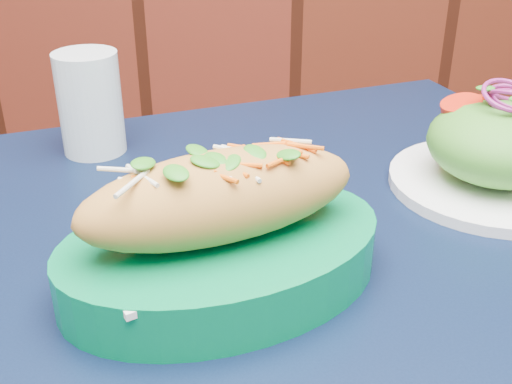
{
  "coord_description": "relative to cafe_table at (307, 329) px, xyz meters",
  "views": [
    {
      "loc": [
        -0.16,
        1.34,
        1.07
      ],
      "look_at": [
        -0.14,
        1.84,
        0.81
      ],
      "focal_mm": 45.0,
      "sensor_mm": 36.0,
      "label": 1
    }
  ],
  "objects": [
    {
      "name": "cafe_table",
      "position": [
        0.0,
        0.0,
        0.0
      ],
      "size": [
        1.01,
        1.01,
        0.75
      ],
      "rotation": [
        0.0,
        0.0,
        0.33
      ],
      "color": "black",
      "rests_on": "ground"
    },
    {
      "name": "banh_mi_basket",
      "position": [
        -0.08,
        -0.04,
        0.14
      ],
      "size": [
        0.32,
        0.27,
        0.13
      ],
      "rotation": [
        0.0,
        0.0,
        0.39
      ],
      "color": "#007340",
      "rests_on": "cafe_table"
    },
    {
      "name": "salad_plate",
      "position": [
        0.21,
        0.13,
        0.13
      ],
      "size": [
        0.22,
        0.22,
        0.11
      ],
      "rotation": [
        0.0,
        0.0,
        0.16
      ],
      "color": "white",
      "rests_on": "cafe_table"
    },
    {
      "name": "water_glass",
      "position": [
        -0.24,
        0.24,
        0.15
      ],
      "size": [
        0.08,
        0.08,
        0.12
      ],
      "primitive_type": "cylinder",
      "color": "silver",
      "rests_on": "cafe_table"
    }
  ]
}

